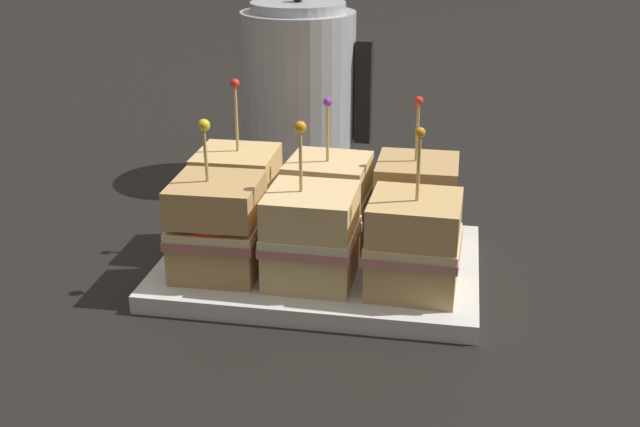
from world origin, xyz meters
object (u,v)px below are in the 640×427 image
sandwich_front_right (414,244)px  sandwich_back_center (325,200)px  sandwich_front_left (217,227)px  kettle_steel (300,94)px  sandwich_front_center (308,236)px  serving_platter (320,266)px  sandwich_back_right (416,204)px  sandwich_back_left (238,194)px

sandwich_front_right → sandwich_back_center: sandwich_front_right is taller
sandwich_front_left → kettle_steel: bearing=87.9°
sandwich_back_center → sandwich_front_center: bearing=-90.0°
serving_platter → sandwich_back_right: 0.12m
sandwich_front_center → sandwich_front_right: size_ratio=0.99×
sandwich_front_right → sandwich_back_center: size_ratio=1.01×
serving_platter → sandwich_back_center: 0.07m
sandwich_back_right → sandwich_front_right: bearing=-87.4°
serving_platter → sandwich_front_left: bearing=-153.7°
sandwich_back_center → sandwich_back_right: bearing=0.1°
sandwich_front_left → serving_platter: bearing=26.3°
sandwich_front_left → kettle_steel: (0.01, 0.34, 0.05)m
serving_platter → sandwich_back_right: bearing=28.2°
sandwich_front_center → kettle_steel: bearing=102.7°
serving_platter → sandwich_back_right: size_ratio=1.99×
sandwich_front_center → sandwich_back_left: size_ratio=0.92×
sandwich_front_center → sandwich_back_center: (0.00, 0.10, -0.00)m
sandwich_front_left → sandwich_back_left: size_ratio=0.91×
sandwich_front_right → serving_platter: bearing=153.3°
sandwich_front_center → sandwich_back_center: bearing=90.0°
sandwich_back_right → sandwich_front_center: bearing=-134.7°
sandwich_front_left → sandwich_back_center: size_ratio=0.99×
sandwich_front_left → sandwich_front_right: bearing=-0.9°
sandwich_back_left → sandwich_back_right: (0.19, 0.00, -0.00)m
sandwich_back_right → sandwich_back_left: bearing=-179.1°
sandwich_back_left → sandwich_back_right: bearing=0.9°
serving_platter → sandwich_front_right: size_ratio=2.01×
sandwich_front_center → sandwich_back_left: bearing=135.4°
sandwich_back_center → sandwich_back_right: size_ratio=0.98×
serving_platter → sandwich_front_left: sandwich_front_left is taller
serving_platter → kettle_steel: 0.32m
sandwich_front_center → sandwich_back_left: sandwich_back_left is taller
sandwich_front_center → sandwich_back_center: size_ratio=1.00×
sandwich_front_center → sandwich_front_right: sandwich_front_right is taller
sandwich_front_center → sandwich_back_left: 0.13m
serving_platter → kettle_steel: kettle_steel is taller
serving_platter → sandwich_front_right: sandwich_front_right is taller
sandwich_back_center → kettle_steel: 0.26m
sandwich_front_right → sandwich_front_center: bearing=179.1°
sandwich_front_left → sandwich_front_right: 0.19m
sandwich_front_right → sandwich_back_center: 0.14m
sandwich_front_right → kettle_steel: size_ratio=0.62×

